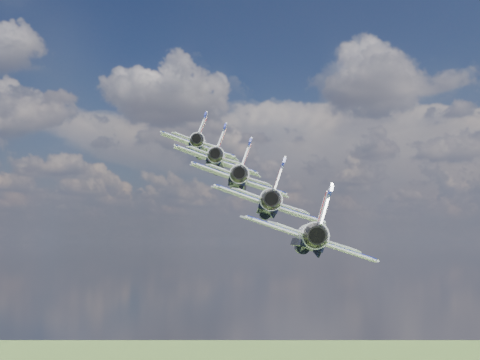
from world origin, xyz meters
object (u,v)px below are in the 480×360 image
at_px(jet_0, 201,147).
at_px(jet_1, 218,162).
at_px(jet_3, 269,204).
at_px(jet_2, 240,180).
at_px(jet_4, 307,236).

height_order(jet_0, jet_1, jet_0).
distance_m(jet_1, jet_3, 22.69).
distance_m(jet_0, jet_1, 11.35).
bearing_deg(jet_2, jet_1, 106.91).
height_order(jet_0, jet_4, jet_0).
height_order(jet_0, jet_3, jet_0).
bearing_deg(jet_2, jet_4, -73.09).
height_order(jet_2, jet_4, jet_2).
bearing_deg(jet_3, jet_2, 106.91).
xyz_separation_m(jet_1, jet_4, (20.97, -24.66, -10.53)).
bearing_deg(jet_2, jet_3, -73.09).
xyz_separation_m(jet_1, jet_2, (6.99, -8.22, -3.51)).
relative_size(jet_2, jet_4, 1.00).
distance_m(jet_1, jet_2, 11.35).
bearing_deg(jet_1, jet_3, -73.09).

